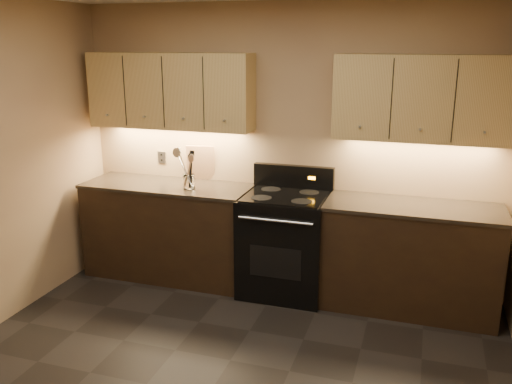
# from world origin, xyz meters

# --- Properties ---
(wall_back) EXTENTS (4.00, 0.04, 2.60)m
(wall_back) POSITION_xyz_m (0.00, 2.00, 1.30)
(wall_back) COLOR tan
(wall_back) RESTS_ON ground
(counter_left) EXTENTS (1.62, 0.62, 0.93)m
(counter_left) POSITION_xyz_m (-1.10, 1.70, 0.47)
(counter_left) COLOR black
(counter_left) RESTS_ON ground
(counter_right) EXTENTS (1.46, 0.62, 0.93)m
(counter_right) POSITION_xyz_m (1.18, 1.70, 0.47)
(counter_right) COLOR black
(counter_right) RESTS_ON ground
(stove) EXTENTS (0.76, 0.68, 1.14)m
(stove) POSITION_xyz_m (0.08, 1.68, 0.48)
(stove) COLOR black
(stove) RESTS_ON ground
(upper_cab_left) EXTENTS (1.60, 0.30, 0.70)m
(upper_cab_left) POSITION_xyz_m (-1.10, 1.85, 1.80)
(upper_cab_left) COLOR tan
(upper_cab_left) RESTS_ON wall_back
(upper_cab_right) EXTENTS (1.44, 0.30, 0.70)m
(upper_cab_right) POSITION_xyz_m (1.18, 1.85, 1.80)
(upper_cab_right) COLOR tan
(upper_cab_right) RESTS_ON wall_back
(outlet_plate) EXTENTS (0.08, 0.01, 0.12)m
(outlet_plate) POSITION_xyz_m (-1.30, 1.99, 1.12)
(outlet_plate) COLOR #B2B5BA
(outlet_plate) RESTS_ON wall_back
(utensil_crock) EXTENTS (0.13, 0.13, 0.13)m
(utensil_crock) POSITION_xyz_m (-0.84, 1.62, 0.99)
(utensil_crock) COLOR white
(utensil_crock) RESTS_ON counter_left
(cutting_board) EXTENTS (0.28, 0.11, 0.34)m
(cutting_board) POSITION_xyz_m (-0.86, 1.97, 1.10)
(cutting_board) COLOR tan
(cutting_board) RESTS_ON counter_left
(wooden_spoon) EXTENTS (0.13, 0.07, 0.32)m
(wooden_spoon) POSITION_xyz_m (-0.87, 1.63, 1.10)
(wooden_spoon) COLOR tan
(wooden_spoon) RESTS_ON utensil_crock
(black_spoon) EXTENTS (0.09, 0.08, 0.32)m
(black_spoon) POSITION_xyz_m (-0.84, 1.65, 1.10)
(black_spoon) COLOR black
(black_spoon) RESTS_ON utensil_crock
(black_turner) EXTENTS (0.10, 0.16, 0.36)m
(black_turner) POSITION_xyz_m (-0.82, 1.61, 1.12)
(black_turner) COLOR black
(black_turner) RESTS_ON utensil_crock
(steel_spatula) EXTENTS (0.22, 0.14, 0.41)m
(steel_spatula) POSITION_xyz_m (-0.82, 1.64, 1.14)
(steel_spatula) COLOR silver
(steel_spatula) RESTS_ON utensil_crock
(steel_skimmer) EXTENTS (0.27, 0.14, 0.38)m
(steel_skimmer) POSITION_xyz_m (-0.79, 1.61, 1.13)
(steel_skimmer) COLOR silver
(steel_skimmer) RESTS_ON utensil_crock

